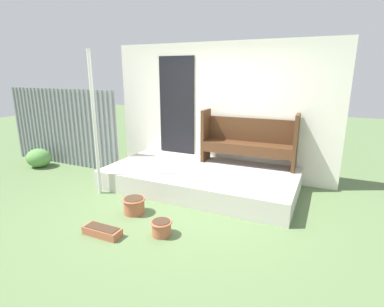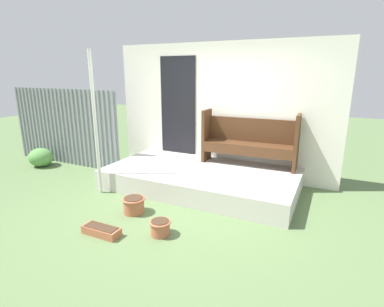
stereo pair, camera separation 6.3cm
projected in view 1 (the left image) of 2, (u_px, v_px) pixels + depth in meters
name	position (u px, v px, depth m)	size (l,w,h in m)	color
ground_plane	(182.00, 207.00, 4.67)	(24.00, 24.00, 0.00)	#5B7547
porch_slab	(200.00, 178.00, 5.43)	(3.36, 1.77, 0.34)	beige
house_wall	(217.00, 110.00, 5.94)	(4.56, 0.08, 2.60)	white
fence_corrugated	(62.00, 127.00, 6.68)	(3.04, 0.05, 1.70)	gray
support_post	(95.00, 125.00, 4.90)	(0.06, 0.06, 2.39)	silver
bench	(249.00, 139.00, 5.56)	(1.75, 0.45, 1.00)	#4C2D19
flower_pot_left	(134.00, 205.00, 4.44)	(0.35, 0.35, 0.24)	#B26042
flower_pot_middle	(161.00, 227.00, 3.84)	(0.29, 0.29, 0.20)	#B26042
planter_box_rect	(102.00, 231.00, 3.85)	(0.52, 0.19, 0.11)	#B26042
shrub_by_fence	(39.00, 158.00, 6.62)	(0.55, 0.49, 0.41)	#599347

